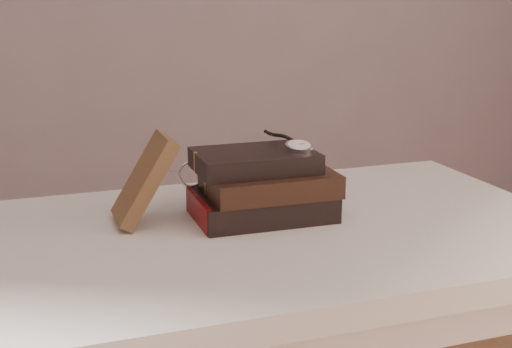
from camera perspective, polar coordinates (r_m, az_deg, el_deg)
name	(u,v)px	position (r m, az deg, el deg)	size (l,w,h in m)	color
table	(267,281)	(1.20, 0.86, -8.41)	(1.00, 0.60, 0.75)	beige
book_stack	(262,187)	(1.20, 0.51, -1.00)	(0.23, 0.16, 0.11)	black
journal	(144,180)	(1.18, -8.80, -0.46)	(0.02, 0.10, 0.16)	#442D1A
pocket_watch	(297,145)	(1.20, 3.22, 2.29)	(0.05, 0.15, 0.02)	silver
eyeglasses	(204,173)	(1.25, -4.13, 0.10)	(0.10, 0.11, 0.04)	silver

